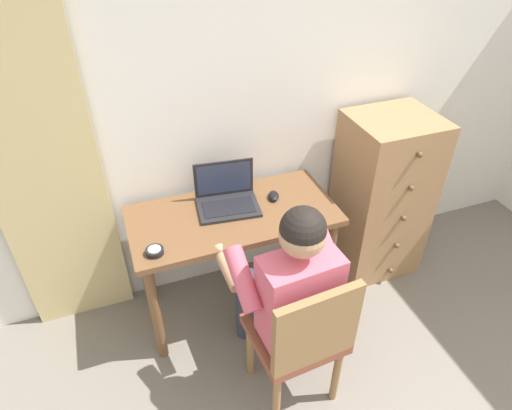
{
  "coord_description": "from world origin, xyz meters",
  "views": [
    {
      "loc": [
        -0.85,
        -0.04,
        2.26
      ],
      "look_at": [
        -0.19,
        1.75,
        0.84
      ],
      "focal_mm": 31.3,
      "sensor_mm": 36.0,
      "label": 1
    }
  ],
  "objects_px": {
    "laptop": "(227,197)",
    "desk_clock": "(155,251)",
    "dresser": "(381,197)",
    "chair": "(302,337)",
    "desk": "(234,230)",
    "computer_mouse": "(274,196)",
    "person_seated": "(286,284)"
  },
  "relations": [
    {
      "from": "chair",
      "to": "desk_clock",
      "type": "bearing_deg",
      "value": 136.28
    },
    {
      "from": "dresser",
      "to": "person_seated",
      "type": "xyz_separation_m",
      "value": [
        -0.94,
        -0.6,
        0.12
      ]
    },
    {
      "from": "chair",
      "to": "desk_clock",
      "type": "xyz_separation_m",
      "value": [
        -0.57,
        0.54,
        0.26
      ]
    },
    {
      "from": "desk",
      "to": "computer_mouse",
      "type": "height_order",
      "value": "computer_mouse"
    },
    {
      "from": "desk",
      "to": "desk_clock",
      "type": "xyz_separation_m",
      "value": [
        -0.47,
        -0.18,
        0.14
      ]
    },
    {
      "from": "desk",
      "to": "dresser",
      "type": "xyz_separation_m",
      "value": [
        1.03,
        0.06,
        -0.06
      ]
    },
    {
      "from": "dresser",
      "to": "chair",
      "type": "height_order",
      "value": "dresser"
    },
    {
      "from": "desk",
      "to": "dresser",
      "type": "relative_size",
      "value": 1.03
    },
    {
      "from": "desk",
      "to": "dresser",
      "type": "height_order",
      "value": "dresser"
    },
    {
      "from": "laptop",
      "to": "desk_clock",
      "type": "relative_size",
      "value": 4.08
    },
    {
      "from": "person_seated",
      "to": "computer_mouse",
      "type": "distance_m",
      "value": 0.63
    },
    {
      "from": "desk",
      "to": "chair",
      "type": "distance_m",
      "value": 0.74
    },
    {
      "from": "chair",
      "to": "laptop",
      "type": "height_order",
      "value": "laptop"
    },
    {
      "from": "desk",
      "to": "person_seated",
      "type": "relative_size",
      "value": 0.96
    },
    {
      "from": "chair",
      "to": "desk_clock",
      "type": "relative_size",
      "value": 9.84
    },
    {
      "from": "dresser",
      "to": "laptop",
      "type": "distance_m",
      "value": 1.07
    },
    {
      "from": "chair",
      "to": "person_seated",
      "type": "xyz_separation_m",
      "value": [
        -0.01,
        0.18,
        0.18
      ]
    },
    {
      "from": "chair",
      "to": "laptop",
      "type": "relative_size",
      "value": 2.41
    },
    {
      "from": "chair",
      "to": "computer_mouse",
      "type": "bearing_deg",
      "value": 78.14
    },
    {
      "from": "desk",
      "to": "desk_clock",
      "type": "bearing_deg",
      "value": -158.8
    },
    {
      "from": "desk",
      "to": "chair",
      "type": "xyz_separation_m",
      "value": [
        0.1,
        -0.72,
        -0.12
      ]
    },
    {
      "from": "desk",
      "to": "laptop",
      "type": "distance_m",
      "value": 0.19
    },
    {
      "from": "desk",
      "to": "laptop",
      "type": "height_order",
      "value": "laptop"
    },
    {
      "from": "laptop",
      "to": "desk_clock",
      "type": "distance_m",
      "value": 0.53
    },
    {
      "from": "dresser",
      "to": "computer_mouse",
      "type": "relative_size",
      "value": 11.22
    },
    {
      "from": "dresser",
      "to": "chair",
      "type": "xyz_separation_m",
      "value": [
        -0.93,
        -0.78,
        -0.06
      ]
    },
    {
      "from": "laptop",
      "to": "dresser",
      "type": "bearing_deg",
      "value": -1.68
    },
    {
      "from": "computer_mouse",
      "to": "laptop",
      "type": "bearing_deg",
      "value": -167.59
    },
    {
      "from": "dresser",
      "to": "desk_clock",
      "type": "height_order",
      "value": "dresser"
    },
    {
      "from": "desk_clock",
      "to": "computer_mouse",
      "type": "bearing_deg",
      "value": 17.87
    },
    {
      "from": "dresser",
      "to": "laptop",
      "type": "xyz_separation_m",
      "value": [
        -1.04,
        0.03,
        0.23
      ]
    },
    {
      "from": "desk",
      "to": "chair",
      "type": "bearing_deg",
      "value": -81.93
    }
  ]
}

